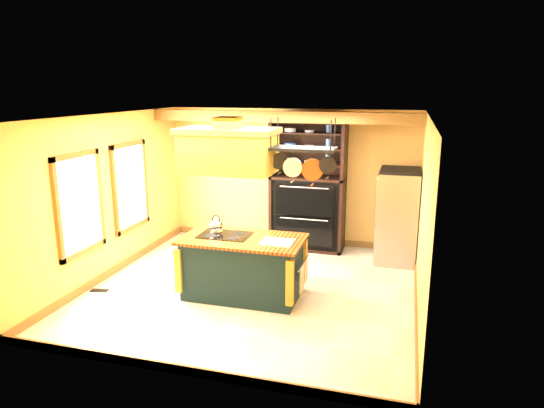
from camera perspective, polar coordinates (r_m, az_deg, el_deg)
The scene contains 15 objects.
floor at distance 7.83m, azimuth -2.22°, elevation -9.84°, with size 5.00×5.00×0.00m, color beige.
ceiling at distance 7.19m, azimuth -2.42°, elevation 10.30°, with size 5.00×5.00×0.00m, color white.
wall_back at distance 9.75m, azimuth 2.24°, elevation 3.19°, with size 5.00×0.02×2.70m, color gold.
wall_front at distance 5.18m, azimuth -10.95°, elevation -6.60°, with size 5.00×0.02×2.70m, color gold.
wall_left at distance 8.49m, azimuth -18.58°, elevation 0.91°, with size 0.02×5.00×2.70m, color gold.
wall_right at distance 7.05m, azimuth 17.39°, elevation -1.51°, with size 0.02×5.00×2.70m, color gold.
ceiling_beam at distance 8.82m, azimuth 1.07°, elevation 10.22°, with size 5.00×0.15×0.20m, color olive.
window_near at distance 7.83m, azimuth -21.65°, elevation -0.01°, with size 0.06×1.06×1.56m.
window_far at distance 8.95m, azimuth -16.29°, elevation 2.03°, with size 0.06×1.06×1.56m.
kitchen_island at distance 7.41m, azimuth -3.44°, elevation -7.33°, with size 1.83×1.02×1.11m.
range_hood at distance 7.04m, azimuth -5.18°, elevation 6.46°, with size 1.41×0.80×0.80m.
pot_rack at distance 6.74m, azimuth 3.68°, elevation 5.75°, with size 0.96×0.45×0.87m.
refrigerator at distance 9.02m, azimuth 14.49°, elevation -1.63°, with size 0.72×0.85×1.66m.
hutch at distance 9.48m, azimuth 4.27°, elevation 0.42°, with size 1.42×0.64×2.52m.
floor_register at distance 8.18m, azimuth -19.63°, elevation -9.55°, with size 0.28×0.12×0.01m, color black.
Camera 1 is at (2.23, -6.82, 3.12)m, focal length 32.00 mm.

